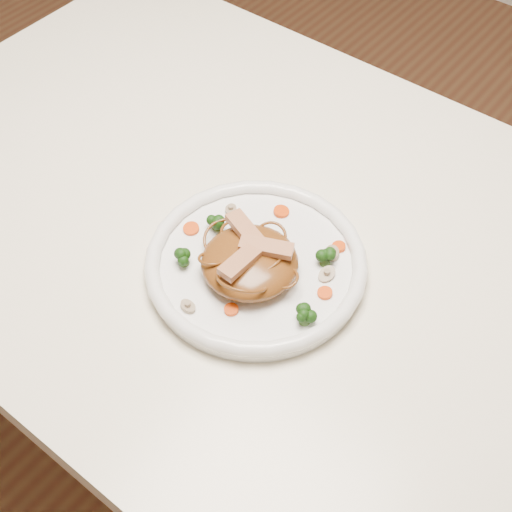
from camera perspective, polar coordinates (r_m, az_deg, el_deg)
The scene contains 20 objects.
ground at distance 1.62m, azimuth -0.36°, elevation -15.09°, with size 4.00×4.00×0.00m, color #57301E.
table at distance 1.06m, azimuth -0.53°, elevation -0.39°, with size 1.20×0.80×0.75m.
plate at distance 0.92m, azimuth 0.00°, elevation -0.87°, with size 0.28×0.28×0.02m, color white.
noodle_mound at distance 0.89m, azimuth -0.50°, elevation -0.49°, with size 0.12×0.12×0.04m, color brown.
chicken_a at distance 0.87m, azimuth 0.83°, elevation 0.72°, with size 0.07×0.02×0.01m, color tan.
chicken_b at distance 0.89m, azimuth -0.71°, elevation 1.94°, with size 0.07×0.02×0.01m, color tan.
chicken_c at distance 0.86m, azimuth -1.02°, elevation -0.25°, with size 0.07×0.02×0.01m, color tan.
broccoli_0 at distance 0.91m, azimuth 5.59°, elevation -0.08°, with size 0.02×0.02×0.03m, color #17460E, non-canonical shape.
broccoli_1 at distance 0.94m, azimuth -3.13°, elevation 2.93°, with size 0.03×0.03×0.03m, color #17460E, non-canonical shape.
broccoli_2 at distance 0.91m, azimuth -5.82°, elevation 0.01°, with size 0.03×0.03×0.03m, color #17460E, non-canonical shape.
broccoli_3 at distance 0.85m, azimuth 3.92°, elevation -4.76°, with size 0.02×0.02×0.03m, color #17460E, non-canonical shape.
carrot_0 at distance 0.93m, azimuth 6.62°, elevation 0.75°, with size 0.02×0.02×0.01m, color #E24008.
carrot_1 at distance 0.95m, azimuth -5.20°, elevation 2.18°, with size 0.02×0.02×0.01m, color #E24008.
carrot_2 at distance 0.88m, azimuth 5.52°, elevation -2.95°, with size 0.02×0.02×0.01m, color #E24008.
carrot_3 at distance 0.97m, azimuth 2.04°, elevation 3.57°, with size 0.02×0.02×0.01m, color #E24008.
carrot_4 at distance 0.87m, azimuth -1.99°, elevation -4.31°, with size 0.02×0.02×0.01m, color #E24008.
mushroom_0 at distance 0.87m, azimuth -5.46°, elevation -4.05°, with size 0.02×0.02×0.01m, color tan.
mushroom_1 at distance 0.90m, azimuth 5.67°, elevation -1.48°, with size 0.03×0.03×0.01m, color tan.
mushroom_2 at distance 0.97m, azimuth -2.02°, elevation 3.69°, with size 0.02×0.02×0.01m, color tan.
mushroom_3 at distance 0.92m, azimuth 6.12°, elevation 0.25°, with size 0.03×0.03×0.01m, color tan.
Camera 1 is at (0.42, -0.52, 1.48)m, focal length 50.09 mm.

